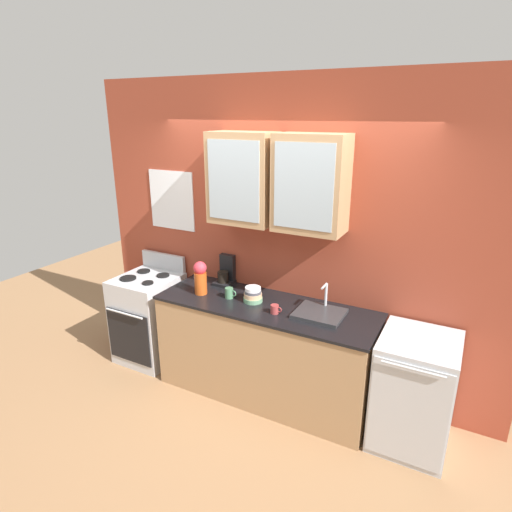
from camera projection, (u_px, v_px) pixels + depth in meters
name	position (u px, v px, depth m)	size (l,w,h in m)	color
ground_plane	(265.00, 392.00, 4.11)	(10.00, 10.00, 0.00)	#936B47
back_wall_unit	(282.00, 228.00, 3.90)	(4.10, 0.44, 2.89)	#993D28
counter	(265.00, 350.00, 3.96)	(2.02, 0.68, 0.93)	#A87F56
stove_range	(149.00, 317.00, 4.58)	(0.59, 0.67, 1.11)	silver
sink_faucet	(320.00, 313.00, 3.61)	(0.40, 0.35, 0.24)	#2D2D30
bowl_stack	(253.00, 295.00, 3.86)	(0.17, 0.17, 0.14)	#669972
vase	(200.00, 277.00, 4.00)	(0.12, 0.12, 0.32)	#BF4C19
cup_near_sink	(275.00, 309.00, 3.64)	(0.10, 0.07, 0.08)	#993838
cup_near_bowls	(229.00, 293.00, 3.93)	(0.11, 0.08, 0.10)	#4C7F59
dishwasher	(414.00, 392.00, 3.37)	(0.58, 0.66, 0.93)	silver
coffee_maker	(226.00, 273.00, 4.26)	(0.17, 0.20, 0.29)	black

